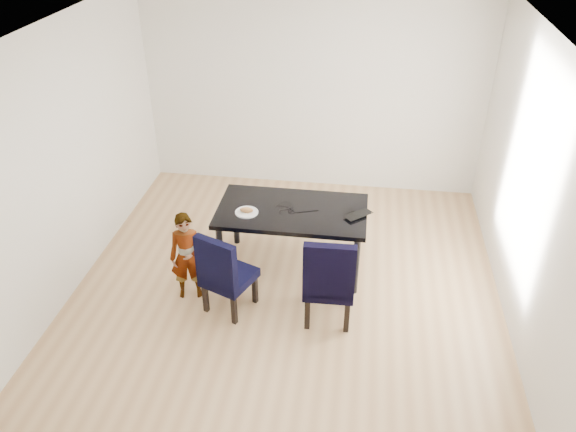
# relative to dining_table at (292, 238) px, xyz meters

# --- Properties ---
(floor) EXTENTS (4.50, 5.00, 0.01)m
(floor) POSITION_rel_dining_table_xyz_m (0.00, -0.50, -0.38)
(floor) COLOR tan
(floor) RESTS_ON ground
(ceiling) EXTENTS (4.50, 5.00, 0.01)m
(ceiling) POSITION_rel_dining_table_xyz_m (0.00, -0.50, 2.33)
(ceiling) COLOR white
(ceiling) RESTS_ON wall_back
(wall_back) EXTENTS (4.50, 0.01, 2.70)m
(wall_back) POSITION_rel_dining_table_xyz_m (0.00, 2.00, 0.98)
(wall_back) COLOR white
(wall_back) RESTS_ON ground
(wall_front) EXTENTS (4.50, 0.01, 2.70)m
(wall_front) POSITION_rel_dining_table_xyz_m (0.00, -3.00, 0.98)
(wall_front) COLOR white
(wall_front) RESTS_ON ground
(wall_left) EXTENTS (0.01, 5.00, 2.70)m
(wall_left) POSITION_rel_dining_table_xyz_m (-2.25, -0.50, 0.98)
(wall_left) COLOR silver
(wall_left) RESTS_ON ground
(wall_right) EXTENTS (0.01, 5.00, 2.70)m
(wall_right) POSITION_rel_dining_table_xyz_m (2.25, -0.50, 0.98)
(wall_right) COLOR silver
(wall_right) RESTS_ON ground
(dining_table) EXTENTS (1.60, 0.90, 0.75)m
(dining_table) POSITION_rel_dining_table_xyz_m (0.00, 0.00, 0.00)
(dining_table) COLOR black
(dining_table) RESTS_ON floor
(chair_left) EXTENTS (0.59, 0.60, 0.93)m
(chair_left) POSITION_rel_dining_table_xyz_m (-0.52, -0.78, 0.09)
(chair_left) COLOR black
(chair_left) RESTS_ON floor
(chair_right) EXTENTS (0.50, 0.51, 1.00)m
(chair_right) POSITION_rel_dining_table_xyz_m (0.47, -0.78, 0.13)
(chair_right) COLOR black
(chair_right) RESTS_ON floor
(child) EXTENTS (0.41, 0.32, 0.98)m
(child) POSITION_rel_dining_table_xyz_m (-0.99, -0.65, 0.12)
(child) COLOR orange
(child) RESTS_ON floor
(plate) EXTENTS (0.29, 0.29, 0.01)m
(plate) POSITION_rel_dining_table_xyz_m (-0.47, -0.14, 0.38)
(plate) COLOR silver
(plate) RESTS_ON dining_table
(sandwich) EXTENTS (0.16, 0.12, 0.06)m
(sandwich) POSITION_rel_dining_table_xyz_m (-0.46, -0.15, 0.42)
(sandwich) COLOR #A46C3A
(sandwich) RESTS_ON plate
(laptop) EXTENTS (0.37, 0.36, 0.02)m
(laptop) POSITION_rel_dining_table_xyz_m (0.68, -0.01, 0.39)
(laptop) COLOR black
(laptop) RESTS_ON dining_table
(cable_tangle) EXTENTS (0.19, 0.19, 0.01)m
(cable_tangle) POSITION_rel_dining_table_xyz_m (-0.05, -0.06, 0.38)
(cable_tangle) COLOR black
(cable_tangle) RESTS_ON dining_table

